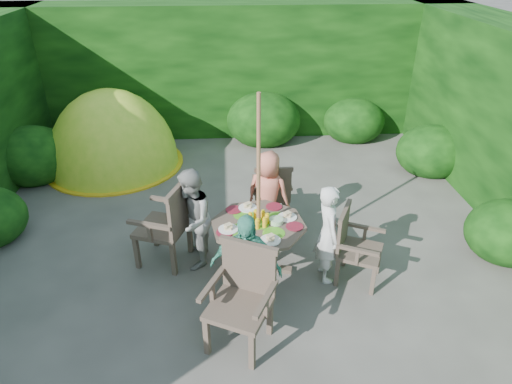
{
  "coord_description": "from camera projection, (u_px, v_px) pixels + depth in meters",
  "views": [
    {
      "loc": [
        -0.13,
        -5.09,
        3.53
      ],
      "look_at": [
        0.2,
        -0.3,
        0.85
      ],
      "focal_mm": 32.0,
      "sensor_mm": 36.0,
      "label": 1
    }
  ],
  "objects": [
    {
      "name": "garden_chair_back",
      "position": [
        272.0,
        192.0,
        6.29
      ],
      "size": [
        0.52,
        0.47,
        0.87
      ],
      "rotation": [
        0.0,
        0.0,
        3.14
      ],
      "color": "#3E3228",
      "rests_on": "ground"
    },
    {
      "name": "child_back",
      "position": [
        268.0,
        194.0,
        5.97
      ],
      "size": [
        0.69,
        0.6,
        1.19
      ],
      "primitive_type": "imported",
      "rotation": [
        0.0,
        0.0,
        2.69
      ],
      "color": "#D77059",
      "rests_on": "ground"
    },
    {
      "name": "parasol_pole",
      "position": [
        258.0,
        190.0,
        5.03
      ],
      "size": [
        0.05,
        0.05,
        2.2
      ],
      "primitive_type": "cylinder",
      "rotation": [
        0.0,
        0.0,
        -0.23
      ],
      "color": "brown",
      "rests_on": "ground"
    },
    {
      "name": "child_left",
      "position": [
        192.0,
        219.0,
        5.38
      ],
      "size": [
        0.49,
        0.62,
        1.26
      ],
      "primitive_type": "imported",
      "rotation": [
        0.0,
        0.0,
        -1.59
      ],
      "color": "gray",
      "rests_on": "ground"
    },
    {
      "name": "patio_table",
      "position": [
        259.0,
        231.0,
        5.3
      ],
      "size": [
        1.36,
        1.36,
        0.78
      ],
      "rotation": [
        0.0,
        0.0,
        -0.23
      ],
      "color": "#3E3228",
      "rests_on": "ground"
    },
    {
      "name": "hedge_enclosure",
      "position": [
        235.0,
        115.0,
        6.72
      ],
      "size": [
        9.0,
        9.0,
        2.5
      ],
      "color": "black",
      "rests_on": "ground"
    },
    {
      "name": "ground",
      "position": [
        240.0,
        237.0,
        6.16
      ],
      "size": [
        60.0,
        60.0,
        0.0
      ],
      "primitive_type": "plane",
      "color": "#4A4742",
      "rests_on": "ground"
    },
    {
      "name": "child_right",
      "position": [
        328.0,
        234.0,
        5.16
      ],
      "size": [
        0.32,
        0.46,
        1.21
      ],
      "primitive_type": "imported",
      "rotation": [
        0.0,
        0.0,
        1.65
      ],
      "color": "silver",
      "rests_on": "ground"
    },
    {
      "name": "garden_chair_front",
      "position": [
        242.0,
        296.0,
        4.36
      ],
      "size": [
        0.78,
        0.74,
        1.01
      ],
      "rotation": [
        0.0,
        0.0,
        -0.46
      ],
      "color": "#3E3228",
      "rests_on": "ground"
    },
    {
      "name": "dome_tent",
      "position": [
        116.0,
        165.0,
        8.11
      ],
      "size": [
        2.69,
        2.69,
        2.71
      ],
      "rotation": [
        0.0,
        0.0,
        -0.24
      ],
      "color": "#A6D529",
      "rests_on": "ground"
    },
    {
      "name": "garden_chair_left",
      "position": [
        168.0,
        223.0,
        5.44
      ],
      "size": [
        0.73,
        0.77,
        1.04
      ],
      "rotation": [
        0.0,
        0.0,
        -1.92
      ],
      "color": "#3E3228",
      "rests_on": "ground"
    },
    {
      "name": "child_front",
      "position": [
        246.0,
        269.0,
        4.57
      ],
      "size": [
        0.79,
        0.5,
        1.26
      ],
      "primitive_type": "imported",
      "rotation": [
        0.0,
        0.0,
        -0.27
      ],
      "color": "teal",
      "rests_on": "ground"
    },
    {
      "name": "garden_chair_right",
      "position": [
        354.0,
        245.0,
        5.2
      ],
      "size": [
        0.64,
        0.67,
        0.87
      ],
      "rotation": [
        0.0,
        0.0,
        1.12
      ],
      "color": "#3E3228",
      "rests_on": "ground"
    }
  ]
}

